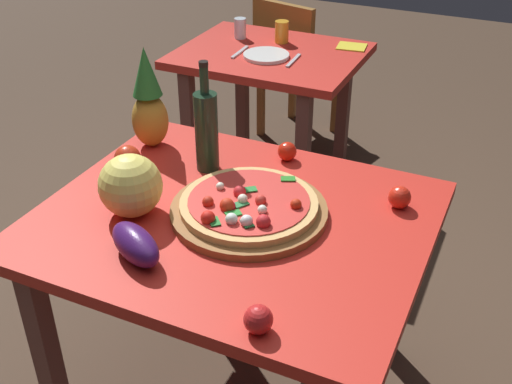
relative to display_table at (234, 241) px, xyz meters
name	(u,v)px	position (x,y,z in m)	size (l,w,h in m)	color
display_table	(234,241)	(0.00, 0.00, 0.00)	(1.13, 0.94, 0.75)	brown
background_table	(270,77)	(-0.48, 1.36, -0.04)	(0.88, 0.70, 0.75)	brown
dining_chair	(293,62)	(-0.59, 1.94, -0.17)	(0.49, 0.49, 0.85)	#905B2D
pizza_board	(249,211)	(0.04, 0.03, 0.11)	(0.46, 0.46, 0.03)	#905B2D
pizza	(248,204)	(0.04, 0.02, 0.13)	(0.41, 0.41, 0.06)	#DFAB62
wine_bottle	(206,130)	(-0.21, 0.22, 0.23)	(0.08, 0.08, 0.37)	#1D3322
pineapple_left	(149,103)	(-0.47, 0.29, 0.25)	(0.13, 0.13, 0.36)	#BD872D
melon	(130,186)	(-0.28, -0.11, 0.19)	(0.19, 0.19, 0.19)	#F0E064
bell_pepper	(128,160)	(-0.43, 0.09, 0.14)	(0.09, 0.09, 0.10)	red
eggplant	(135,244)	(-0.15, -0.29, 0.14)	(0.20, 0.09, 0.09)	#3D1757
tomato_by_bottle	(258,319)	(0.26, -0.40, 0.13)	(0.07, 0.07, 0.07)	red
tomato_at_corner	(400,197)	(0.43, 0.25, 0.13)	(0.07, 0.07, 0.07)	red
tomato_beside_pepper	(287,151)	(0.01, 0.38, 0.12)	(0.06, 0.06, 0.06)	red
drinking_glass_juice	(282,32)	(-0.48, 1.51, 0.15)	(0.07, 0.07, 0.11)	gold
drinking_glass_water	(240,28)	(-0.70, 1.49, 0.14)	(0.06, 0.06, 0.10)	silver
dinner_plate	(266,55)	(-0.47, 1.28, 0.10)	(0.22, 0.22, 0.02)	white
fork_utensil	(240,52)	(-0.61, 1.28, 0.10)	(0.02, 0.18, 0.01)	silver
knife_utensil	(293,60)	(-0.33, 1.28, 0.10)	(0.02, 0.18, 0.01)	silver
napkin_folded	(352,47)	(-0.14, 1.59, 0.10)	(0.14, 0.12, 0.01)	yellow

